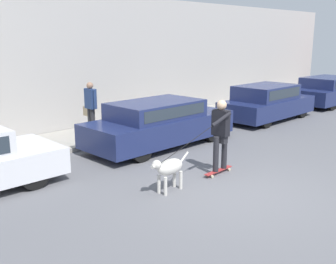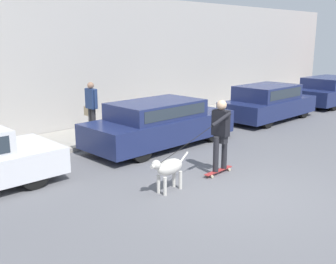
% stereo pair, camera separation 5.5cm
% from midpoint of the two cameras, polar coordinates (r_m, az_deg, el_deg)
% --- Properties ---
extents(ground_plane, '(36.00, 36.00, 0.00)m').
position_cam_midpoint_polar(ground_plane, '(8.11, 10.42, -8.59)').
color(ground_plane, slate).
extents(back_wall, '(32.00, 0.30, 4.43)m').
position_cam_midpoint_polar(back_wall, '(13.06, -15.29, 9.50)').
color(back_wall, '#B2ADA8').
rests_on(back_wall, ground_plane).
extents(sidewalk_curb, '(30.00, 2.13, 0.12)m').
position_cam_midpoint_polar(sidewalk_curb, '(12.32, -11.97, -0.70)').
color(sidewalk_curb, '#A39E93').
rests_on(sidewalk_curb, ground_plane).
extents(parked_car_1, '(4.60, 1.90, 1.31)m').
position_cam_midpoint_polar(parked_car_1, '(11.15, -1.39, 1.23)').
color(parked_car_1, black).
rests_on(parked_car_1, ground_plane).
extents(parked_car_2, '(4.20, 1.84, 1.32)m').
position_cam_midpoint_polar(parked_car_2, '(15.23, 14.08, 4.14)').
color(parked_car_2, black).
rests_on(parked_car_2, ground_plane).
extents(parked_car_3, '(4.44, 1.88, 1.29)m').
position_cam_midpoint_polar(parked_car_3, '(19.66, 22.26, 5.53)').
color(parked_car_3, black).
rests_on(parked_car_3, ground_plane).
extents(dog, '(1.10, 0.38, 0.74)m').
position_cam_midpoint_polar(dog, '(7.86, -0.05, -5.25)').
color(dog, beige).
rests_on(dog, ground_plane).
extents(skateboarder, '(2.37, 0.53, 1.69)m').
position_cam_midpoint_polar(skateboarder, '(8.83, 7.44, 0.03)').
color(skateboarder, beige).
rests_on(skateboarder, ground_plane).
extents(pedestrian_with_bag, '(0.21, 0.64, 1.62)m').
position_cam_midpoint_polar(pedestrian_with_bag, '(12.13, -11.32, 3.73)').
color(pedestrian_with_bag, '#28282D').
rests_on(pedestrian_with_bag, sidewalk_curb).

